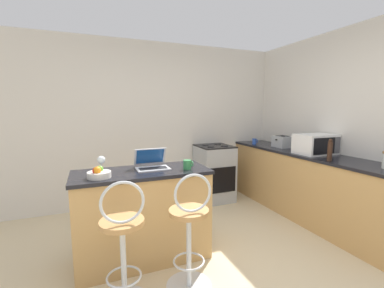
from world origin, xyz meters
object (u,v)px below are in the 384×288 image
at_px(pepper_mill, 330,150).
at_px(fruit_bowl, 99,174).
at_px(toaster, 282,142).
at_px(wine_glass_tall, 101,160).
at_px(mug_blue, 255,141).
at_px(microwave, 316,144).
at_px(bar_stool_far, 190,234).
at_px(bar_stool_near, 123,248).
at_px(mug_green, 188,165).
at_px(stove_range, 214,173).
at_px(laptop, 152,163).

relative_size(pepper_mill, fruit_bowl, 1.28).
bearing_deg(toaster, fruit_bowl, -163.31).
bearing_deg(wine_glass_tall, mug_blue, 23.10).
bearing_deg(fruit_bowl, microwave, 3.87).
distance_m(bar_stool_far, microwave, 2.29).
bearing_deg(microwave, bar_stool_far, -162.40).
xyz_separation_m(bar_stool_near, pepper_mill, (2.43, 0.25, 0.57)).
bearing_deg(bar_stool_far, mug_green, 70.76).
relative_size(bar_stool_far, stove_range, 1.10).
height_order(toaster, fruit_bowl, toaster).
bearing_deg(mug_blue, bar_stool_far, -137.09).
relative_size(bar_stool_near, fruit_bowl, 5.06).
relative_size(laptop, wine_glass_tall, 2.06).
relative_size(stove_range, wine_glass_tall, 5.84).
xyz_separation_m(bar_stool_near, mug_green, (0.72, 0.49, 0.49)).
distance_m(bar_stool_far, toaster, 2.55).
distance_m(bar_stool_far, laptop, 0.86).
bearing_deg(bar_stool_far, pepper_mill, 7.64).
distance_m(laptop, stove_range, 1.88).
relative_size(microwave, wine_glass_tall, 3.18).
bearing_deg(bar_stool_far, mug_blue, 42.91).
xyz_separation_m(bar_stool_near, bar_stool_far, (0.55, 0.00, 0.00)).
height_order(microwave, toaster, microwave).
relative_size(pepper_mill, mug_green, 2.63).
bearing_deg(wine_glass_tall, fruit_bowl, -99.37).
xyz_separation_m(bar_stool_far, laptop, (-0.16, 0.69, 0.49)).
distance_m(stove_range, mug_green, 1.80).
relative_size(microwave, toaster, 1.97).
xyz_separation_m(bar_stool_near, fruit_bowl, (-0.14, 0.48, 0.48)).
bearing_deg(bar_stool_near, microwave, 14.14).
height_order(bar_stool_far, toaster, toaster).
distance_m(mug_blue, fruit_bowl, 2.90).
bearing_deg(wine_glass_tall, pepper_mill, -9.67).
bearing_deg(fruit_bowl, toaster, 16.69).
relative_size(bar_stool_near, laptop, 3.14).
relative_size(stove_range, fruit_bowl, 4.59).
bearing_deg(pepper_mill, bar_stool_far, -172.36).
relative_size(bar_stool_far, pepper_mill, 3.94).
bearing_deg(bar_stool_far, toaster, 32.01).
distance_m(wine_glass_tall, mug_green, 0.85).
bearing_deg(bar_stool_near, laptop, 60.20).
height_order(bar_stool_far, microwave, microwave).
bearing_deg(stove_range, wine_glass_tall, -146.86).
bearing_deg(laptop, fruit_bowl, -158.83).
bearing_deg(bar_stool_far, fruit_bowl, 144.87).
height_order(bar_stool_near, stove_range, bar_stool_near).
height_order(stove_range, fruit_bowl, fruit_bowl).
relative_size(bar_stool_near, bar_stool_far, 1.00).
xyz_separation_m(stove_range, mug_green, (-1.02, -1.39, 0.52)).
height_order(bar_stool_near, wine_glass_tall, wine_glass_tall).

